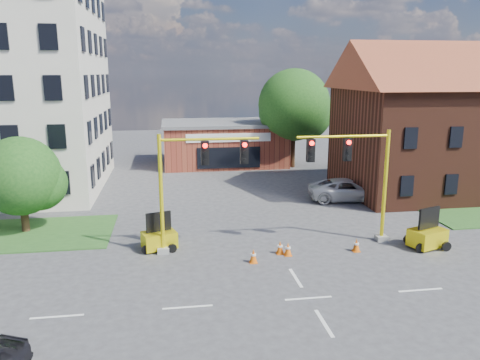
{
  "coord_description": "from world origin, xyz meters",
  "views": [
    {
      "loc": [
        -5.49,
        -17.18,
        9.15
      ],
      "look_at": [
        -1.36,
        10.0,
        2.82
      ],
      "focal_mm": 35.0,
      "sensor_mm": 36.0,
      "label": 1
    }
  ],
  "objects_px": {
    "trailer_west": "(159,238)",
    "pickup_white": "(348,190)",
    "signal_mast_west": "(193,178)",
    "signal_mast_east": "(357,173)",
    "trailer_east": "(427,236)"
  },
  "relations": [
    {
      "from": "trailer_west",
      "to": "pickup_white",
      "type": "distance_m",
      "value": 15.61
    },
    {
      "from": "trailer_east",
      "to": "pickup_white",
      "type": "height_order",
      "value": "trailer_east"
    },
    {
      "from": "trailer_west",
      "to": "pickup_white",
      "type": "height_order",
      "value": "trailer_west"
    },
    {
      "from": "signal_mast_east",
      "to": "trailer_east",
      "type": "xyz_separation_m",
      "value": [
        3.6,
        -1.33,
        -3.26
      ]
    },
    {
      "from": "signal_mast_west",
      "to": "trailer_west",
      "type": "bearing_deg",
      "value": 163.1
    },
    {
      "from": "signal_mast_west",
      "to": "pickup_white",
      "type": "distance_m",
      "value": 14.7
    },
    {
      "from": "trailer_west",
      "to": "pickup_white",
      "type": "bearing_deg",
      "value": 12.0
    },
    {
      "from": "trailer_east",
      "to": "signal_mast_west",
      "type": "bearing_deg",
      "value": 153.84
    },
    {
      "from": "signal_mast_west",
      "to": "trailer_west",
      "type": "distance_m",
      "value": 3.83
    },
    {
      "from": "signal_mast_east",
      "to": "trailer_east",
      "type": "distance_m",
      "value": 5.03
    },
    {
      "from": "signal_mast_east",
      "to": "trailer_west",
      "type": "height_order",
      "value": "signal_mast_east"
    },
    {
      "from": "trailer_east",
      "to": "pickup_white",
      "type": "bearing_deg",
      "value": 73.92
    },
    {
      "from": "trailer_west",
      "to": "pickup_white",
      "type": "relative_size",
      "value": 0.35
    },
    {
      "from": "signal_mast_east",
      "to": "pickup_white",
      "type": "distance_m",
      "value": 9.43
    },
    {
      "from": "signal_mast_west",
      "to": "trailer_west",
      "type": "relative_size",
      "value": 3.12
    }
  ]
}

